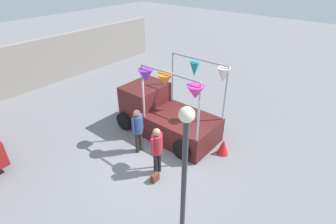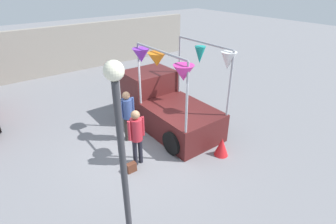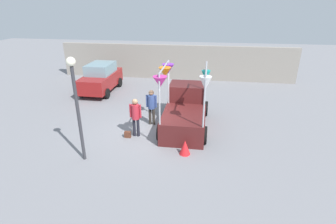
# 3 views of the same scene
# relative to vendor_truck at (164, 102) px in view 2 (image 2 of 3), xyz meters

# --- Properties ---
(ground_plane) EXTENTS (60.00, 60.00, 0.00)m
(ground_plane) POSITION_rel_vendor_truck_xyz_m (-1.55, -1.05, -0.87)
(ground_plane) COLOR slate
(vendor_truck) EXTENTS (2.42, 4.15, 3.14)m
(vendor_truck) POSITION_rel_vendor_truck_xyz_m (0.00, 0.00, 0.00)
(vendor_truck) COLOR #4C1919
(vendor_truck) RESTS_ON ground
(person_customer) EXTENTS (0.53, 0.34, 1.77)m
(person_customer) POSITION_rel_vendor_truck_xyz_m (-2.07, -1.51, 0.21)
(person_customer) COLOR black
(person_customer) RESTS_ON ground
(person_vendor) EXTENTS (0.53, 0.34, 1.77)m
(person_vendor) POSITION_rel_vendor_truck_xyz_m (-1.63, -0.20, 0.21)
(person_vendor) COLOR #2D2823
(person_vendor) RESTS_ON ground
(handbag) EXTENTS (0.28, 0.16, 0.28)m
(handbag) POSITION_rel_vendor_truck_xyz_m (-2.42, -1.71, -0.73)
(handbag) COLOR #592D1E
(handbag) RESTS_ON ground
(street_lamp) EXTENTS (0.32, 0.32, 3.93)m
(street_lamp) POSITION_rel_vendor_truck_xyz_m (-3.56, -3.64, 1.70)
(street_lamp) COLOR #333338
(street_lamp) RESTS_ON ground
(brick_boundary_wall) EXTENTS (18.00, 0.36, 2.60)m
(brick_boundary_wall) POSITION_rel_vendor_truck_xyz_m (-1.55, 8.29, 0.43)
(brick_boundary_wall) COLOR gray
(brick_boundary_wall) RESTS_ON ground
(folded_kite_bundle_crimson) EXTENTS (0.54, 0.54, 0.60)m
(folded_kite_bundle_crimson) POSITION_rel_vendor_truck_xyz_m (0.23, -2.72, -0.57)
(folded_kite_bundle_crimson) COLOR red
(folded_kite_bundle_crimson) RESTS_ON ground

